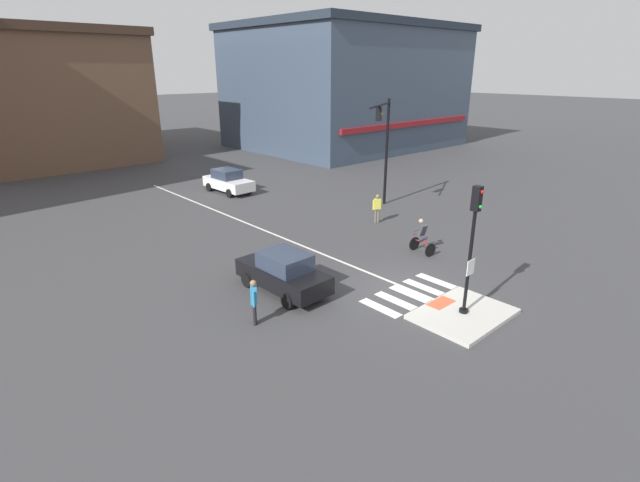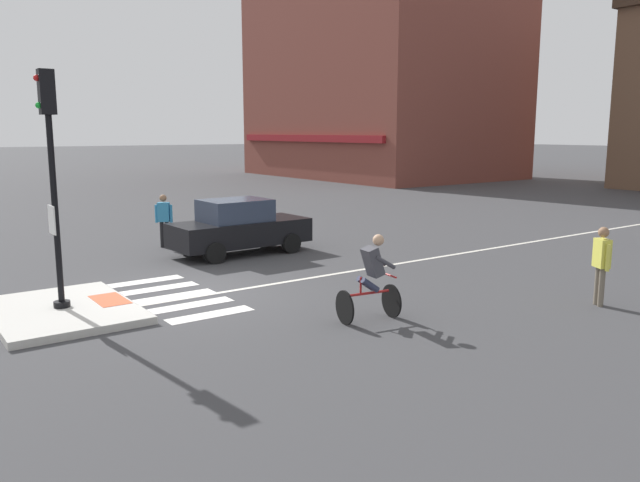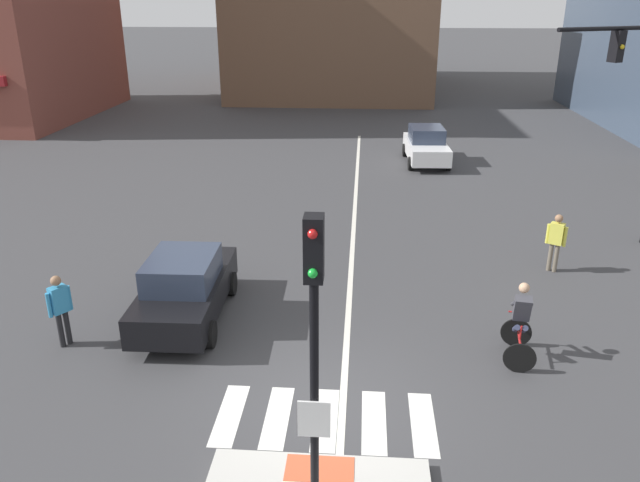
{
  "view_description": "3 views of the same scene",
  "coord_description": "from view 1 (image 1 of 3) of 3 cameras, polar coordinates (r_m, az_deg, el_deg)",
  "views": [
    {
      "loc": [
        -13.84,
        -10.48,
        8.35
      ],
      "look_at": [
        -1.33,
        3.35,
        1.51
      ],
      "focal_mm": 26.46,
      "sensor_mm": 36.0,
      "label": 1
    },
    {
      "loc": [
        12.91,
        -5.76,
        3.61
      ],
      "look_at": [
        0.79,
        2.95,
        1.01
      ],
      "focal_mm": 35.45,
      "sensor_mm": 36.0,
      "label": 2
    },
    {
      "loc": [
        0.57,
        -9.59,
        7.15
      ],
      "look_at": [
        -0.47,
        4.6,
        1.47
      ],
      "focal_mm": 34.44,
      "sensor_mm": 36.0,
      "label": 3
    }
  ],
  "objects": [
    {
      "name": "crosswalk_stripe_b",
      "position": [
        18.39,
        9.1,
        -7.12
      ],
      "size": [
        0.44,
        1.8,
        0.01
      ],
      "primitive_type": "cube",
      "color": "silver",
      "rests_on": "ground"
    },
    {
      "name": "building_corner_right",
      "position": [
        55.52,
        3.1,
        18.13
      ],
      "size": [
        22.52,
        18.91,
        12.82
      ],
      "color": "#3D4C60",
      "rests_on": "ground"
    },
    {
      "name": "cyclist",
      "position": [
        22.92,
        12.24,
        0.63
      ],
      "size": [
        0.82,
        1.18,
        1.68
      ],
      "color": "black",
      "rests_on": "ground"
    },
    {
      "name": "crosswalk_stripe_a",
      "position": [
        17.78,
        7.28,
        -8.03
      ],
      "size": [
        0.44,
        1.8,
        0.01
      ],
      "primitive_type": "cube",
      "color": "silver",
      "rests_on": "ground"
    },
    {
      "name": "crosswalk_stripe_c",
      "position": [
        19.02,
        10.79,
        -6.26
      ],
      "size": [
        0.44,
        1.8,
        0.01
      ],
      "primitive_type": "cube",
      "color": "silver",
      "rests_on": "ground"
    },
    {
      "name": "tactile_pad_front",
      "position": [
        18.24,
        14.42,
        -7.25
      ],
      "size": [
        1.1,
        0.6,
        0.01
      ],
      "primitive_type": "cube",
      "color": "#DB5B38",
      "rests_on": "traffic_island"
    },
    {
      "name": "pedestrian_waiting_far_side",
      "position": [
        27.05,
        6.94,
        4.19
      ],
      "size": [
        0.49,
        0.37,
        1.67
      ],
      "color": "#6B6051",
      "rests_on": "ground"
    },
    {
      "name": "crosswalk_stripe_d",
      "position": [
        19.67,
        12.37,
        -5.46
      ],
      "size": [
        0.44,
        1.8,
        0.01
      ],
      "primitive_type": "cube",
      "color": "silver",
      "rests_on": "ground"
    },
    {
      "name": "lane_centre_line",
      "position": [
        26.25,
        -7.12,
        1.45
      ],
      "size": [
        0.14,
        28.0,
        0.01
      ],
      "primitive_type": "cube",
      "color": "silver",
      "rests_on": "ground"
    },
    {
      "name": "car_white_eastbound_distant",
      "position": [
        34.44,
        -11.05,
        7.13
      ],
      "size": [
        1.98,
        4.17,
        1.64
      ],
      "color": "white",
      "rests_on": "ground"
    },
    {
      "name": "crosswalk_stripe_e",
      "position": [
        20.34,
        13.84,
        -4.7
      ],
      "size": [
        0.44,
        1.8,
        0.01
      ],
      "primitive_type": "cube",
      "color": "silver",
      "rests_on": "ground"
    },
    {
      "name": "building_far_block",
      "position": [
        55.2,
        -30.91,
        14.88
      ],
      "size": [
        15.07,
        21.87,
        11.74
      ],
      "color": "brown",
      "rests_on": "ground"
    },
    {
      "name": "traffic_light_mast",
      "position": [
        29.62,
        7.76,
        12.16
      ],
      "size": [
        4.18,
        2.26,
        6.63
      ],
      "color": "black",
      "rests_on": "ground"
    },
    {
      "name": "ground_plane",
      "position": [
        19.26,
        9.72,
        -5.85
      ],
      "size": [
        300.0,
        300.0,
        0.0
      ],
      "primitive_type": "plane",
      "color": "#3D3D3F"
    },
    {
      "name": "pedestrian_at_curb_left",
      "position": [
        16.31,
        -7.99,
        -6.91
      ],
      "size": [
        0.39,
        0.46,
        1.67
      ],
      "color": "black",
      "rests_on": "ground"
    },
    {
      "name": "signal_pole",
      "position": [
        16.71,
        17.93,
        0.21
      ],
      "size": [
        0.44,
        0.38,
        4.61
      ],
      "color": "black",
      "rests_on": "traffic_island"
    },
    {
      "name": "car_black_westbound_near",
      "position": [
        18.63,
        -4.45,
        -3.79
      ],
      "size": [
        1.92,
        4.14,
        1.64
      ],
      "color": "black",
      "rests_on": "ground"
    },
    {
      "name": "traffic_island",
      "position": [
        17.85,
        16.93,
        -8.43
      ],
      "size": [
        3.5,
        2.6,
        0.15
      ],
      "primitive_type": "cube",
      "color": "beige",
      "rests_on": "ground"
    }
  ]
}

